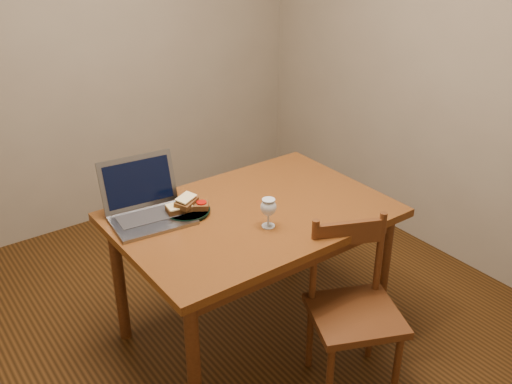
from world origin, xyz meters
TOP-DOWN VIEW (x-y plane):
  - floor at (0.00, 0.00)m, footprint 3.20×3.20m
  - back_wall at (0.00, 1.61)m, footprint 3.20×0.02m
  - right_wall at (1.61, 0.00)m, footprint 0.02×3.20m
  - table at (0.11, -0.09)m, footprint 1.30×0.90m
  - chair at (0.28, -0.64)m, footprint 0.51×0.50m
  - plate at (-0.16, 0.08)m, footprint 0.22×0.22m
  - sandwich_cheese at (-0.19, 0.09)m, footprint 0.13×0.09m
  - sandwich_tomato at (-0.11, 0.06)m, footprint 0.14×0.13m
  - sandwich_top at (-0.16, 0.08)m, footprint 0.14×0.12m
  - milk_glass at (0.08, -0.26)m, footprint 0.07×0.07m
  - laptop at (-0.32, 0.17)m, footprint 0.40×0.37m

SIDE VIEW (x-z plane):
  - floor at x=0.00m, z-range -0.02..0.00m
  - chair at x=0.28m, z-range 0.24..0.67m
  - table at x=0.11m, z-range 0.28..1.02m
  - plate at x=-0.16m, z-range 0.74..0.76m
  - sandwich_cheese at x=-0.19m, z-range 0.76..0.80m
  - sandwich_tomato at x=-0.11m, z-range 0.76..0.80m
  - sandwich_top at x=-0.16m, z-range 0.78..0.82m
  - laptop at x=-0.32m, z-range 0.68..0.94m
  - milk_glass at x=0.08m, z-range 0.74..0.88m
  - back_wall at x=0.00m, z-range 0.00..2.60m
  - right_wall at x=1.61m, z-range 0.00..2.60m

